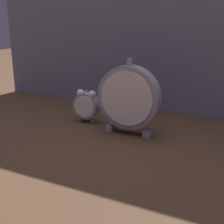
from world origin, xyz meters
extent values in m
plane|color=#422D1E|center=(0.00, 0.00, 0.00)|extent=(4.00, 4.00, 0.00)
cube|color=slate|center=(0.00, 0.33, 0.39)|extent=(1.23, 0.01, 0.78)
cube|color=gray|center=(-0.13, 0.11, 0.01)|extent=(0.01, 0.01, 0.01)
cube|color=gray|center=(-0.08, 0.11, 0.01)|extent=(0.01, 0.01, 0.01)
cylinder|color=gray|center=(-0.11, 0.11, 0.06)|extent=(0.09, 0.03, 0.09)
cylinder|color=silver|center=(-0.11, 0.09, 0.06)|extent=(0.07, 0.00, 0.07)
sphere|color=silver|center=(-0.13, 0.11, 0.10)|extent=(0.03, 0.03, 0.03)
sphere|color=silver|center=(-0.08, 0.11, 0.10)|extent=(0.03, 0.03, 0.03)
cylinder|color=silver|center=(-0.11, 0.11, 0.10)|extent=(0.00, 0.00, 0.02)
cube|color=gray|center=(0.00, 0.07, 0.01)|extent=(0.02, 0.03, 0.02)
cube|color=gray|center=(0.12, 0.07, 0.01)|extent=(0.02, 0.03, 0.02)
cylinder|color=gray|center=(0.06, 0.07, 0.11)|extent=(0.19, 0.04, 0.19)
cylinder|color=silver|center=(0.06, 0.05, 0.11)|extent=(0.16, 0.00, 0.16)
cylinder|color=gray|center=(0.06, 0.07, 0.21)|extent=(0.01, 0.01, 0.02)
camera|label=1|loc=(0.40, -0.73, 0.34)|focal=50.00mm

